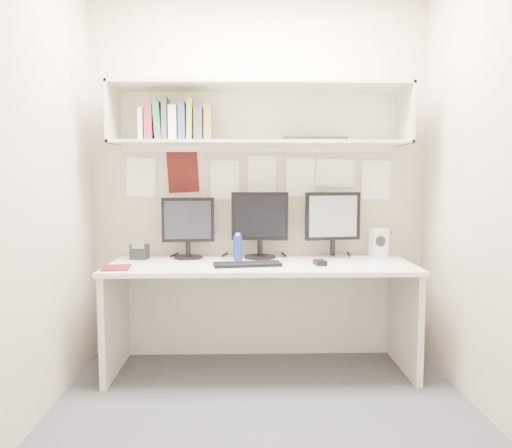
{
  "coord_description": "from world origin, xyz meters",
  "views": [
    {
      "loc": [
        -0.11,
        -2.62,
        1.28
      ],
      "look_at": [
        -0.04,
        0.35,
        1.02
      ],
      "focal_mm": 35.0,
      "sensor_mm": 36.0,
      "label": 1
    }
  ],
  "objects_px": {
    "desk": "(261,317)",
    "monitor_center": "(260,222)",
    "speaker": "(378,243)",
    "keyboard": "(247,264)",
    "monitor_left": "(188,225)",
    "desk_phone": "(140,252)",
    "maroon_notebook": "(116,268)",
    "monitor_right": "(333,222)"
  },
  "relations": [
    {
      "from": "desk",
      "to": "monitor_center",
      "type": "bearing_deg",
      "value": 89.81
    },
    {
      "from": "desk",
      "to": "speaker",
      "type": "distance_m",
      "value": 0.98
    },
    {
      "from": "monitor_center",
      "to": "speaker",
      "type": "xyz_separation_m",
      "value": [
        0.84,
        -0.01,
        -0.15
      ]
    },
    {
      "from": "desk",
      "to": "keyboard",
      "type": "bearing_deg",
      "value": -129.05
    },
    {
      "from": "monitor_left",
      "to": "monitor_center",
      "type": "distance_m",
      "value": 0.5
    },
    {
      "from": "desk_phone",
      "to": "keyboard",
      "type": "bearing_deg",
      "value": -11.38
    },
    {
      "from": "keyboard",
      "to": "desk",
      "type": "bearing_deg",
      "value": 42.27
    },
    {
      "from": "monitor_center",
      "to": "desk_phone",
      "type": "bearing_deg",
      "value": -172.25
    },
    {
      "from": "monitor_center",
      "to": "keyboard",
      "type": "bearing_deg",
      "value": -100.27
    },
    {
      "from": "desk",
      "to": "keyboard",
      "type": "distance_m",
      "value": 0.4
    },
    {
      "from": "maroon_notebook",
      "to": "monitor_left",
      "type": "bearing_deg",
      "value": 39.73
    },
    {
      "from": "speaker",
      "to": "desk_phone",
      "type": "distance_m",
      "value": 1.68
    },
    {
      "from": "monitor_left",
      "to": "monitor_right",
      "type": "relative_size",
      "value": 0.92
    },
    {
      "from": "monitor_right",
      "to": "maroon_notebook",
      "type": "height_order",
      "value": "monitor_right"
    },
    {
      "from": "desk",
      "to": "monitor_right",
      "type": "distance_m",
      "value": 0.83
    },
    {
      "from": "speaker",
      "to": "maroon_notebook",
      "type": "relative_size",
      "value": 1.05
    },
    {
      "from": "monitor_left",
      "to": "desk_phone",
      "type": "bearing_deg",
      "value": -178.02
    },
    {
      "from": "monitor_center",
      "to": "keyboard",
      "type": "xyz_separation_m",
      "value": [
        -0.09,
        -0.33,
        -0.24
      ]
    },
    {
      "from": "monitor_left",
      "to": "keyboard",
      "type": "xyz_separation_m",
      "value": [
        0.41,
        -0.33,
        -0.23
      ]
    },
    {
      "from": "monitor_left",
      "to": "maroon_notebook",
      "type": "bearing_deg",
      "value": -138.74
    },
    {
      "from": "monitor_center",
      "to": "speaker",
      "type": "relative_size",
      "value": 2.23
    },
    {
      "from": "monitor_right",
      "to": "keyboard",
      "type": "xyz_separation_m",
      "value": [
        -0.61,
        -0.33,
        -0.24
      ]
    },
    {
      "from": "monitor_left",
      "to": "desk_phone",
      "type": "distance_m",
      "value": 0.38
    },
    {
      "from": "desk",
      "to": "keyboard",
      "type": "xyz_separation_m",
      "value": [
        -0.09,
        -0.11,
        0.37
      ]
    },
    {
      "from": "keyboard",
      "to": "desk_phone",
      "type": "height_order",
      "value": "desk_phone"
    },
    {
      "from": "monitor_left",
      "to": "monitor_right",
      "type": "distance_m",
      "value": 1.02
    },
    {
      "from": "desk",
      "to": "speaker",
      "type": "relative_size",
      "value": 9.59
    },
    {
      "from": "monitor_right",
      "to": "desk_phone",
      "type": "height_order",
      "value": "monitor_right"
    },
    {
      "from": "maroon_notebook",
      "to": "desk_phone",
      "type": "bearing_deg",
      "value": 73.83
    },
    {
      "from": "keyboard",
      "to": "maroon_notebook",
      "type": "relative_size",
      "value": 2.17
    },
    {
      "from": "desk",
      "to": "desk_phone",
      "type": "xyz_separation_m",
      "value": [
        -0.84,
        0.18,
        0.42
      ]
    },
    {
      "from": "monitor_center",
      "to": "speaker",
      "type": "bearing_deg",
      "value": 4.33
    },
    {
      "from": "monitor_left",
      "to": "maroon_notebook",
      "type": "height_order",
      "value": "monitor_left"
    },
    {
      "from": "desk",
      "to": "maroon_notebook",
      "type": "bearing_deg",
      "value": -167.92
    },
    {
      "from": "keyboard",
      "to": "monitor_right",
      "type": "bearing_deg",
      "value": 19.93
    },
    {
      "from": "monitor_left",
      "to": "speaker",
      "type": "height_order",
      "value": "monitor_left"
    },
    {
      "from": "monitor_left",
      "to": "desk_phone",
      "type": "height_order",
      "value": "monitor_left"
    },
    {
      "from": "monitor_right",
      "to": "maroon_notebook",
      "type": "distance_m",
      "value": 1.5
    },
    {
      "from": "desk",
      "to": "maroon_notebook",
      "type": "height_order",
      "value": "maroon_notebook"
    },
    {
      "from": "monitor_center",
      "to": "maroon_notebook",
      "type": "distance_m",
      "value": 1.02
    },
    {
      "from": "desk",
      "to": "monitor_center",
      "type": "xyz_separation_m",
      "value": [
        0.0,
        0.22,
        0.62
      ]
    },
    {
      "from": "keyboard",
      "to": "desk_phone",
      "type": "relative_size",
      "value": 3.15
    }
  ]
}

